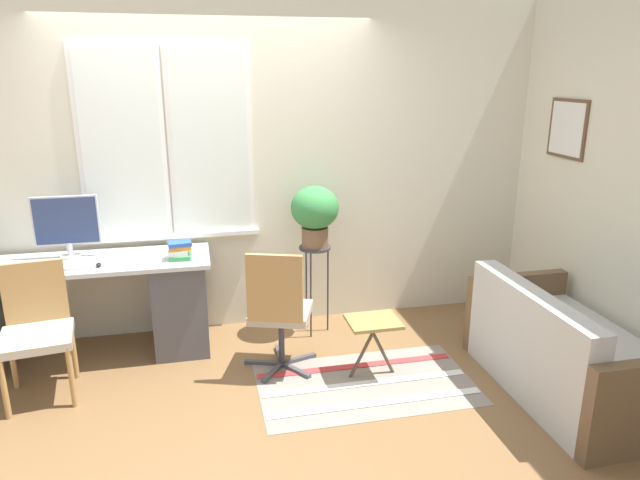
{
  "coord_description": "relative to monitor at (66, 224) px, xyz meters",
  "views": [
    {
      "loc": [
        -0.17,
        -3.94,
        2.11
      ],
      "look_at": [
        0.74,
        0.15,
        0.86
      ],
      "focal_mm": 32.0,
      "sensor_mm": 36.0,
      "label": 1
    }
  ],
  "objects": [
    {
      "name": "couch_loveseat",
      "position": [
        3.3,
        -1.36,
        -0.76
      ],
      "size": [
        0.8,
        1.48,
        0.75
      ],
      "rotation": [
        0.0,
        0.0,
        1.57
      ],
      "color": "beige",
      "rests_on": "ground_plane"
    },
    {
      "name": "desk",
      "position": [
        0.04,
        -0.13,
        -0.62
      ],
      "size": [
        1.95,
        0.58,
        0.77
      ],
      "color": "#B2B7BC",
      "rests_on": "ground_plane"
    },
    {
      "name": "wall_right_with_picture",
      "position": [
        3.83,
        -0.42,
        0.33
      ],
      "size": [
        0.08,
        9.0,
        2.7
      ],
      "color": "beige",
      "rests_on": "ground_plane"
    },
    {
      "name": "keyboard",
      "position": [
        -0.03,
        -0.26,
        -0.25
      ],
      "size": [
        0.39,
        0.13,
        0.02
      ],
      "color": "silver",
      "rests_on": "desk"
    },
    {
      "name": "monitor",
      "position": [
        0.0,
        0.0,
        0.0
      ],
      "size": [
        0.46,
        0.15,
        0.47
      ],
      "color": "silver",
      "rests_on": "desk"
    },
    {
      "name": "plant_stand",
      "position": [
        1.85,
        -0.08,
        -0.38
      ],
      "size": [
        0.26,
        0.26,
        0.75
      ],
      "color": "#333338",
      "rests_on": "ground_plane"
    },
    {
      "name": "mouse",
      "position": [
        0.24,
        -0.28,
        -0.24
      ],
      "size": [
        0.04,
        0.06,
        0.03
      ],
      "color": "black",
      "rests_on": "desk"
    },
    {
      "name": "ground_plane",
      "position": [
        1.12,
        -0.42,
        -1.02
      ],
      "size": [
        14.0,
        14.0,
        0.0
      ],
      "primitive_type": "plane",
      "color": "brown"
    },
    {
      "name": "book_stack",
      "position": [
        0.8,
        -0.21,
        -0.19
      ],
      "size": [
        0.18,
        0.17,
        0.13
      ],
      "color": "green",
      "rests_on": "desk"
    },
    {
      "name": "folding_stool",
      "position": [
        2.1,
        -0.87,
        -0.64
      ],
      "size": [
        0.36,
        0.31,
        0.44
      ],
      "color": "olive",
      "rests_on": "ground_plane"
    },
    {
      "name": "wall_back_with_window",
      "position": [
        1.1,
        0.24,
        0.33
      ],
      "size": [
        9.0,
        0.12,
        2.7
      ],
      "color": "beige",
      "rests_on": "ground_plane"
    },
    {
      "name": "office_chair_swivel",
      "position": [
        1.47,
        -0.67,
        -0.54
      ],
      "size": [
        0.55,
        0.56,
        0.94
      ],
      "rotation": [
        0.0,
        0.0,
        2.81
      ],
      "color": "#47474C",
      "rests_on": "ground_plane"
    },
    {
      "name": "potted_plant",
      "position": [
        1.85,
        -0.08,
        0.01
      ],
      "size": [
        0.38,
        0.38,
        0.49
      ],
      "color": "brown",
      "rests_on": "plant_stand"
    },
    {
      "name": "floor_rug_striped",
      "position": [
        2.02,
        -0.98,
        -1.02
      ],
      "size": [
        1.5,
        0.88,
        0.01
      ],
      "color": "gray",
      "rests_on": "ground_plane"
    },
    {
      "name": "desk_chair_wooden",
      "position": [
        -0.14,
        -0.6,
        -0.55
      ],
      "size": [
        0.5,
        0.5,
        0.89
      ],
      "rotation": [
        0.0,
        0.0,
        0.14
      ],
      "color": "#B2844C",
      "rests_on": "ground_plane"
    }
  ]
}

